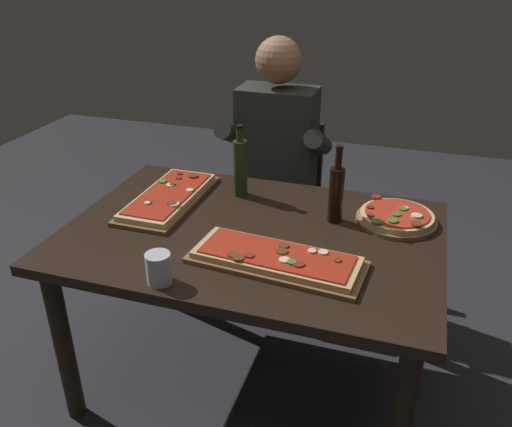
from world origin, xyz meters
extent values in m
plane|color=#2D2D33|center=(0.00, 0.00, 0.00)|extent=(6.40, 6.40, 0.00)
cube|color=black|center=(0.00, 0.00, 0.72)|extent=(1.40, 0.96, 0.04)
cylinder|color=black|center=(-0.62, -0.40, 0.35)|extent=(0.07, 0.07, 0.70)
cylinder|color=black|center=(-0.62, 0.40, 0.35)|extent=(0.07, 0.07, 0.70)
cylinder|color=black|center=(0.62, 0.40, 0.35)|extent=(0.07, 0.07, 0.70)
cube|color=brown|center=(0.15, -0.19, 0.75)|extent=(0.61, 0.28, 0.02)
cube|color=#DBB270|center=(0.15, -0.19, 0.77)|extent=(0.57, 0.25, 0.02)
cube|color=#B72D19|center=(0.15, -0.19, 0.78)|extent=(0.52, 0.22, 0.01)
cylinder|color=beige|center=(0.26, -0.15, 0.79)|extent=(0.03, 0.03, 0.01)
cylinder|color=beige|center=(0.19, -0.23, 0.78)|extent=(0.04, 0.04, 0.00)
cylinder|color=brown|center=(0.16, -0.18, 0.78)|extent=(0.04, 0.04, 0.00)
cylinder|color=brown|center=(0.16, -0.14, 0.78)|extent=(0.04, 0.04, 0.01)
cylinder|color=maroon|center=(0.07, -0.24, 0.78)|extent=(0.03, 0.03, 0.00)
cylinder|color=beige|center=(0.30, -0.14, 0.78)|extent=(0.03, 0.03, 0.00)
cylinder|color=#4C7F2D|center=(0.21, -0.24, 0.79)|extent=(0.03, 0.03, 0.01)
cylinder|color=maroon|center=(0.24, -0.24, 0.78)|extent=(0.04, 0.04, 0.01)
cylinder|color=brown|center=(0.01, -0.25, 0.78)|extent=(0.04, 0.04, 0.00)
cylinder|color=brown|center=(0.35, -0.18, 0.78)|extent=(0.02, 0.02, 0.00)
cylinder|color=brown|center=(0.04, -0.26, 0.78)|extent=(0.04, 0.04, 0.00)
cube|color=brown|center=(-0.41, 0.14, 0.75)|extent=(0.25, 0.55, 0.02)
cube|color=#E5C184|center=(-0.41, 0.14, 0.77)|extent=(0.22, 0.51, 0.02)
cube|color=#B72D19|center=(-0.41, 0.14, 0.78)|extent=(0.19, 0.47, 0.01)
cylinder|color=#4C7F2D|center=(-0.49, 0.23, 0.78)|extent=(0.04, 0.04, 0.01)
cylinder|color=maroon|center=(-0.45, 0.33, 0.79)|extent=(0.02, 0.02, 0.01)
cylinder|color=beige|center=(-0.44, 0.01, 0.79)|extent=(0.02, 0.02, 0.01)
cylinder|color=beige|center=(-0.44, 0.21, 0.78)|extent=(0.04, 0.04, 0.00)
cylinder|color=maroon|center=(-0.43, 0.28, 0.78)|extent=(0.03, 0.03, 0.01)
cylinder|color=brown|center=(-0.35, 0.04, 0.79)|extent=(0.04, 0.04, 0.01)
cylinder|color=beige|center=(-0.34, 0.18, 0.78)|extent=(0.03, 0.03, 0.00)
cylinder|color=maroon|center=(-0.39, 0.34, 0.79)|extent=(0.03, 0.03, 0.01)
cylinder|color=maroon|center=(-0.38, 0.32, 0.79)|extent=(0.04, 0.04, 0.01)
cylinder|color=beige|center=(-0.34, 0.04, 0.79)|extent=(0.04, 0.04, 0.01)
cylinder|color=brown|center=(-0.43, 0.21, 0.79)|extent=(0.03, 0.03, 0.01)
cylinder|color=brown|center=(-0.45, 0.02, 0.78)|extent=(0.03, 0.03, 0.01)
cylinder|color=brown|center=(0.51, 0.24, 0.75)|extent=(0.31, 0.31, 0.02)
cylinder|color=#E5C184|center=(0.51, 0.24, 0.77)|extent=(0.28, 0.28, 0.02)
cylinder|color=red|center=(0.51, 0.24, 0.78)|extent=(0.25, 0.25, 0.01)
cylinder|color=#4C7F2D|center=(0.51, 0.22, 0.78)|extent=(0.03, 0.03, 0.01)
cylinder|color=maroon|center=(0.42, 0.35, 0.79)|extent=(0.04, 0.04, 0.01)
cylinder|color=brown|center=(0.59, 0.16, 0.79)|extent=(0.04, 0.04, 0.01)
cylinder|color=#4C7F2D|center=(0.50, 0.16, 0.79)|extent=(0.04, 0.04, 0.01)
cylinder|color=maroon|center=(0.41, 0.25, 0.79)|extent=(0.03, 0.03, 0.01)
cylinder|color=#4C7F2D|center=(0.44, 0.14, 0.78)|extent=(0.04, 0.04, 0.01)
cylinder|color=beige|center=(0.54, 0.29, 0.78)|extent=(0.03, 0.03, 0.00)
cylinder|color=beige|center=(0.58, 0.23, 0.79)|extent=(0.04, 0.04, 0.01)
cylinder|color=brown|center=(0.41, 0.18, 0.79)|extent=(0.02, 0.02, 0.01)
cylinder|color=#4C7F2D|center=(0.53, 0.28, 0.78)|extent=(0.03, 0.03, 0.01)
cylinder|color=black|center=(0.28, 0.18, 0.85)|extent=(0.06, 0.06, 0.22)
cylinder|color=black|center=(0.28, 0.18, 1.00)|extent=(0.03, 0.03, 0.08)
cylinder|color=black|center=(0.28, 0.18, 1.04)|extent=(0.03, 0.03, 0.01)
cylinder|color=#233819|center=(-0.15, 0.29, 0.86)|extent=(0.06, 0.06, 0.24)
cylinder|color=#233819|center=(-0.15, 0.29, 1.01)|extent=(0.03, 0.03, 0.06)
cylinder|color=black|center=(-0.15, 0.29, 1.04)|extent=(0.03, 0.03, 0.01)
cylinder|color=silver|center=(-0.18, -0.41, 0.79)|extent=(0.08, 0.08, 0.10)
cylinder|color=silver|center=(-0.18, -0.41, 0.76)|extent=(0.07, 0.07, 0.03)
cube|color=black|center=(-0.12, 0.78, 0.43)|extent=(0.44, 0.44, 0.04)
cube|color=black|center=(-0.12, 0.98, 0.66)|extent=(0.40, 0.04, 0.42)
cylinder|color=black|center=(-0.31, 0.59, 0.21)|extent=(0.04, 0.04, 0.41)
cylinder|color=black|center=(0.07, 0.59, 0.21)|extent=(0.04, 0.04, 0.41)
cylinder|color=black|center=(-0.31, 0.97, 0.21)|extent=(0.04, 0.04, 0.41)
cylinder|color=black|center=(0.07, 0.97, 0.21)|extent=(0.04, 0.04, 0.41)
cylinder|color=#23232D|center=(-0.22, 0.60, 0.23)|extent=(0.11, 0.11, 0.45)
cylinder|color=#23232D|center=(-0.02, 0.60, 0.23)|extent=(0.11, 0.11, 0.45)
cube|color=#23232D|center=(-0.12, 0.68, 0.51)|extent=(0.34, 0.40, 0.12)
cube|color=#2D332D|center=(-0.12, 0.78, 0.83)|extent=(0.38, 0.22, 0.52)
sphere|color=#A37556|center=(-0.12, 0.78, 1.22)|extent=(0.22, 0.22, 0.22)
cylinder|color=#2D332D|center=(-0.34, 0.73, 0.86)|extent=(0.09, 0.31, 0.21)
cylinder|color=#2D332D|center=(0.10, 0.73, 0.86)|extent=(0.09, 0.31, 0.21)
camera|label=1|loc=(0.55, -1.66, 1.71)|focal=37.16mm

